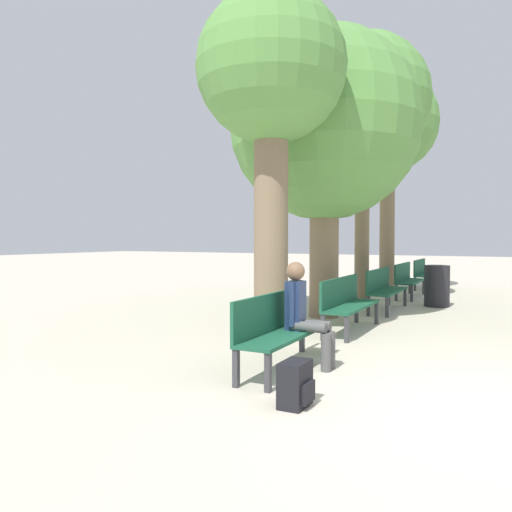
# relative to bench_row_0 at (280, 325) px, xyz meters

# --- Properties ---
(ground_plane) EXTENTS (80.00, 80.00, 0.00)m
(ground_plane) POSITION_rel_bench_row_0_xyz_m (2.16, -0.55, -0.50)
(ground_plane) COLOR beige
(bench_row_0) EXTENTS (0.45, 1.87, 0.87)m
(bench_row_0) POSITION_rel_bench_row_0_xyz_m (0.00, 0.00, 0.00)
(bench_row_0) COLOR #195138
(bench_row_0) RESTS_ON ground_plane
(bench_row_1) EXTENTS (0.45, 1.87, 0.87)m
(bench_row_1) POSITION_rel_bench_row_0_xyz_m (0.00, 2.60, 0.00)
(bench_row_1) COLOR #195138
(bench_row_1) RESTS_ON ground_plane
(bench_row_2) EXTENTS (0.45, 1.87, 0.87)m
(bench_row_2) POSITION_rel_bench_row_0_xyz_m (0.00, 5.20, 0.00)
(bench_row_2) COLOR #195138
(bench_row_2) RESTS_ON ground_plane
(bench_row_3) EXTENTS (0.45, 1.87, 0.87)m
(bench_row_3) POSITION_rel_bench_row_0_xyz_m (0.00, 7.80, 0.00)
(bench_row_3) COLOR #195138
(bench_row_3) RESTS_ON ground_plane
(bench_row_4) EXTENTS (0.45, 1.87, 0.87)m
(bench_row_4) POSITION_rel_bench_row_0_xyz_m (0.00, 10.40, 0.00)
(bench_row_4) COLOR #195138
(bench_row_4) RESTS_ON ground_plane
(tree_row_0) EXTENTS (2.24, 2.24, 5.16)m
(tree_row_0) POSITION_rel_bench_row_0_xyz_m (-0.83, 1.48, 3.36)
(tree_row_0) COLOR #7A664C
(tree_row_0) RESTS_ON ground_plane
(tree_row_1) EXTENTS (3.62, 3.62, 5.48)m
(tree_row_1) POSITION_rel_bench_row_0_xyz_m (-0.83, 3.84, 3.12)
(tree_row_1) COLOR #7A664C
(tree_row_1) RESTS_ON ground_plane
(tree_row_2) EXTENTS (3.16, 3.16, 6.35)m
(tree_row_2) POSITION_rel_bench_row_0_xyz_m (-0.83, 6.53, 4.22)
(tree_row_2) COLOR #7A664C
(tree_row_2) RESTS_ON ground_plane
(tree_row_3) EXTENTS (2.81, 2.81, 6.19)m
(tree_row_3) POSITION_rel_bench_row_0_xyz_m (-0.83, 9.20, 4.20)
(tree_row_3) COLOR #7A664C
(tree_row_3) RESTS_ON ground_plane
(person_seated) EXTENTS (0.58, 0.33, 1.23)m
(person_seated) POSITION_rel_bench_row_0_xyz_m (0.23, 0.18, 0.15)
(person_seated) COLOR #4C4C4C
(person_seated) RESTS_ON ground_plane
(backpack) EXTENTS (0.26, 0.35, 0.41)m
(backpack) POSITION_rel_bench_row_0_xyz_m (0.67, -1.14, -0.30)
(backpack) COLOR black
(backpack) RESTS_ON ground_plane
(trash_bin) EXTENTS (0.54, 0.54, 0.91)m
(trash_bin) POSITION_rel_bench_row_0_xyz_m (0.91, 6.37, -0.05)
(trash_bin) COLOR #232328
(trash_bin) RESTS_ON ground_plane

